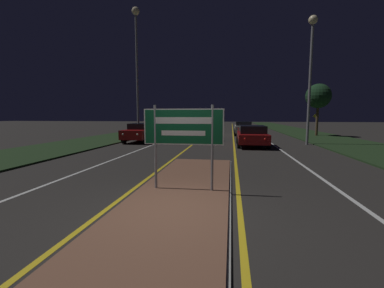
{
  "coord_description": "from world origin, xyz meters",
  "views": [
    {
      "loc": [
        1.23,
        -5.09,
        2.06
      ],
      "look_at": [
        0.0,
        2.99,
        1.15
      ],
      "focal_mm": 24.0,
      "sensor_mm": 36.0,
      "label": 1
    }
  ],
  "objects_px": {
    "highway_sign": "(183,130)",
    "car_approaching_1": "(196,127)",
    "car_receding_1": "(243,128)",
    "streetlight_left_near": "(137,49)",
    "car_approaching_0": "(141,132)",
    "streetlight_right_near": "(311,57)",
    "car_receding_0": "(252,135)",
    "warning_sign": "(316,122)"
  },
  "relations": [
    {
      "from": "highway_sign",
      "to": "car_approaching_1",
      "type": "bearing_deg",
      "value": 96.79
    },
    {
      "from": "car_receding_1",
      "to": "streetlight_left_near",
      "type": "bearing_deg",
      "value": -143.83
    },
    {
      "from": "car_approaching_0",
      "to": "streetlight_right_near",
      "type": "bearing_deg",
      "value": -1.08
    },
    {
      "from": "highway_sign",
      "to": "car_approaching_0",
      "type": "relative_size",
      "value": 0.51
    },
    {
      "from": "car_receding_0",
      "to": "warning_sign",
      "type": "height_order",
      "value": "warning_sign"
    },
    {
      "from": "streetlight_right_near",
      "to": "car_approaching_1",
      "type": "xyz_separation_m",
      "value": [
        -9.09,
        8.97,
        -5.21
      ]
    },
    {
      "from": "streetlight_left_near",
      "to": "car_approaching_1",
      "type": "relative_size",
      "value": 2.49
    },
    {
      "from": "car_receding_1",
      "to": "car_approaching_0",
      "type": "xyz_separation_m",
      "value": [
        -8.22,
        -8.08,
        -0.01
      ]
    },
    {
      "from": "highway_sign",
      "to": "warning_sign",
      "type": "xyz_separation_m",
      "value": [
        9.96,
        21.92,
        -0.26
      ]
    },
    {
      "from": "car_receding_0",
      "to": "car_approaching_1",
      "type": "height_order",
      "value": "car_approaching_1"
    },
    {
      "from": "highway_sign",
      "to": "streetlight_right_near",
      "type": "bearing_deg",
      "value": 62.24
    },
    {
      "from": "car_receding_0",
      "to": "car_approaching_0",
      "type": "relative_size",
      "value": 1.08
    },
    {
      "from": "car_receding_0",
      "to": "car_receding_1",
      "type": "height_order",
      "value": "car_receding_1"
    },
    {
      "from": "car_approaching_0",
      "to": "car_receding_1",
      "type": "bearing_deg",
      "value": 44.49
    },
    {
      "from": "streetlight_left_near",
      "to": "car_approaching_0",
      "type": "relative_size",
      "value": 2.46
    },
    {
      "from": "car_receding_0",
      "to": "car_approaching_0",
      "type": "xyz_separation_m",
      "value": [
        -8.38,
        1.6,
        0.03
      ]
    },
    {
      "from": "car_receding_1",
      "to": "car_approaching_0",
      "type": "distance_m",
      "value": 11.53
    },
    {
      "from": "car_receding_1",
      "to": "streetlight_right_near",
      "type": "bearing_deg",
      "value": -63.93
    },
    {
      "from": "car_receding_1",
      "to": "car_approaching_1",
      "type": "bearing_deg",
      "value": 172.48
    },
    {
      "from": "car_receding_1",
      "to": "warning_sign",
      "type": "height_order",
      "value": "warning_sign"
    },
    {
      "from": "highway_sign",
      "to": "warning_sign",
      "type": "relative_size",
      "value": 1.02
    },
    {
      "from": "highway_sign",
      "to": "car_approaching_1",
      "type": "distance_m",
      "value": 21.56
    },
    {
      "from": "highway_sign",
      "to": "streetlight_right_near",
      "type": "height_order",
      "value": "streetlight_right_near"
    },
    {
      "from": "car_approaching_0",
      "to": "car_approaching_1",
      "type": "bearing_deg",
      "value": 69.87
    },
    {
      "from": "car_approaching_0",
      "to": "streetlight_left_near",
      "type": "bearing_deg",
      "value": 116.92
    },
    {
      "from": "car_approaching_1",
      "to": "warning_sign",
      "type": "bearing_deg",
      "value": 2.4
    },
    {
      "from": "car_approaching_1",
      "to": "warning_sign",
      "type": "xyz_separation_m",
      "value": [
        12.51,
        0.53,
        0.6
      ]
    },
    {
      "from": "streetlight_right_near",
      "to": "car_receding_1",
      "type": "height_order",
      "value": "streetlight_right_near"
    },
    {
      "from": "streetlight_right_near",
      "to": "warning_sign",
      "type": "relative_size",
      "value": 3.96
    },
    {
      "from": "highway_sign",
      "to": "car_receding_1",
      "type": "distance_m",
      "value": 20.89
    },
    {
      "from": "streetlight_left_near",
      "to": "car_approaching_0",
      "type": "xyz_separation_m",
      "value": [
        0.76,
        -1.51,
        -6.66
      ]
    },
    {
      "from": "highway_sign",
      "to": "streetlight_right_near",
      "type": "relative_size",
      "value": 0.26
    },
    {
      "from": "streetlight_right_near",
      "to": "car_receding_0",
      "type": "bearing_deg",
      "value": -160.66
    },
    {
      "from": "highway_sign",
      "to": "car_approaching_1",
      "type": "height_order",
      "value": "highway_sign"
    },
    {
      "from": "car_receding_0",
      "to": "warning_sign",
      "type": "distance_m",
      "value": 13.13
    },
    {
      "from": "car_receding_1",
      "to": "warning_sign",
      "type": "xyz_separation_m",
      "value": [
        7.49,
        1.19,
        0.64
      ]
    },
    {
      "from": "highway_sign",
      "to": "streetlight_left_near",
      "type": "relative_size",
      "value": 0.21
    },
    {
      "from": "car_receding_0",
      "to": "car_approaching_0",
      "type": "bearing_deg",
      "value": 169.16
    },
    {
      "from": "car_receding_0",
      "to": "car_receding_1",
      "type": "bearing_deg",
      "value": 90.91
    },
    {
      "from": "car_approaching_1",
      "to": "car_receding_0",
      "type": "bearing_deg",
      "value": -63.43
    },
    {
      "from": "warning_sign",
      "to": "streetlight_right_near",
      "type": "bearing_deg",
      "value": -109.84
    },
    {
      "from": "car_receding_1",
      "to": "car_receding_0",
      "type": "bearing_deg",
      "value": -89.09
    }
  ]
}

